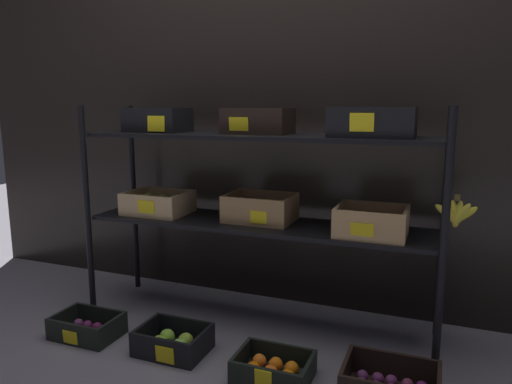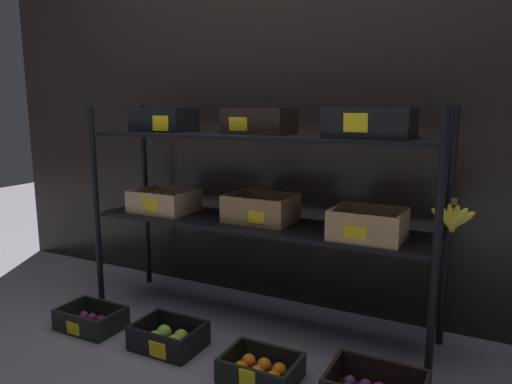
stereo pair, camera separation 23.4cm
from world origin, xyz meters
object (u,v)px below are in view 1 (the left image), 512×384
Objects in this scene: display_rack at (258,179)px; crate_ground_apple_green at (173,342)px; crate_ground_plum at (87,328)px; crate_ground_tangerine at (273,369)px.

crate_ground_apple_green is (-0.26, -0.41, -0.71)m from display_rack.
crate_ground_apple_green is at bearing -121.84° from display_rack.
crate_ground_plum is at bearing -177.22° from crate_ground_apple_green.
crate_ground_plum is 0.47m from crate_ground_apple_green.
crate_ground_plum is at bearing -148.97° from display_rack.
display_rack reaches higher than crate_ground_plum.
crate_ground_tangerine is at bearing -0.81° from crate_ground_plum.
crate_ground_apple_green is 0.50m from crate_ground_tangerine.
crate_ground_tangerine is (0.24, -0.45, -0.72)m from display_rack.
display_rack reaches higher than crate_ground_tangerine.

